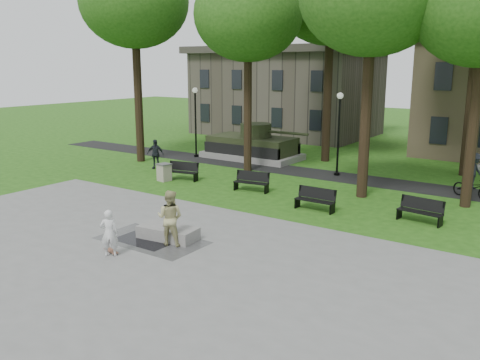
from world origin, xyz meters
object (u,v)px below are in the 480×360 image
object	(u,v)px
trash_bin	(164,172)
park_bench_0	(183,171)
skateboarder	(109,233)
friend_watching	(170,218)
concrete_block	(168,233)
cyclist	(473,180)

from	to	relation	value
trash_bin	park_bench_0	bearing A→B (deg)	47.74
skateboarder	friend_watching	size ratio (longest dim) A/B	0.81
concrete_block	cyclist	size ratio (longest dim) A/B	1.00
concrete_block	park_bench_0	bearing A→B (deg)	127.72
concrete_block	friend_watching	bearing A→B (deg)	-38.71
concrete_block	skateboarder	size ratio (longest dim) A/B	1.37
friend_watching	trash_bin	world-z (taller)	friend_watching
friend_watching	concrete_block	bearing A→B (deg)	-56.57
concrete_block	cyclist	xyz separation A→B (m)	(7.96, 12.63, 0.65)
concrete_block	cyclist	bearing A→B (deg)	57.79
cyclist	friend_watching	bearing A→B (deg)	171.45
friend_watching	skateboarder	bearing A→B (deg)	47.88
skateboarder	friend_watching	distance (m)	2.18
park_bench_0	trash_bin	size ratio (longest dim) A/B	1.93
cyclist	trash_bin	distance (m)	15.71
trash_bin	concrete_block	bearing A→B (deg)	-46.16
park_bench_0	skateboarder	bearing A→B (deg)	-72.41
skateboarder	trash_bin	distance (m)	11.28
concrete_block	cyclist	world-z (taller)	cyclist
concrete_block	trash_bin	bearing A→B (deg)	133.84
skateboarder	friend_watching	xyz separation A→B (m)	(0.89, 1.98, 0.19)
friend_watching	cyclist	size ratio (longest dim) A/B	0.90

